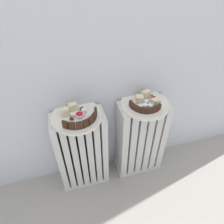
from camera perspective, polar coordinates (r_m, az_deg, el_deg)
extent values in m
plane|color=gray|center=(1.42, 3.30, -24.69)|extent=(6.00, 6.00, 0.00)
cube|color=silver|center=(1.52, -7.18, -16.76)|extent=(0.30, 0.15, 0.03)
cube|color=silver|center=(1.30, -13.97, -11.11)|extent=(0.03, 0.15, 0.53)
cube|color=silver|center=(1.30, -12.06, -10.79)|extent=(0.03, 0.15, 0.53)
cube|color=silver|center=(1.30, -10.14, -10.46)|extent=(0.03, 0.15, 0.53)
cube|color=silver|center=(1.30, -8.22, -10.11)|extent=(0.03, 0.15, 0.53)
cube|color=silver|center=(1.30, -6.31, -9.76)|extent=(0.03, 0.15, 0.53)
cube|color=silver|center=(1.30, -4.42, -9.39)|extent=(0.03, 0.15, 0.53)
cube|color=silver|center=(1.31, -2.54, -9.02)|extent=(0.03, 0.15, 0.53)
cube|color=silver|center=(1.58, 6.83, -13.67)|extent=(0.30, 0.15, 0.03)
cube|color=silver|center=(1.33, 2.64, -7.95)|extent=(0.04, 0.15, 0.53)
cube|color=silver|center=(1.34, 4.72, -7.49)|extent=(0.04, 0.15, 0.53)
cube|color=silver|center=(1.35, 6.76, -7.04)|extent=(0.04, 0.15, 0.53)
cube|color=silver|center=(1.37, 8.75, -6.59)|extent=(0.04, 0.15, 0.53)
cube|color=silver|center=(1.39, 10.69, -6.14)|extent=(0.04, 0.15, 0.53)
cube|color=silver|center=(1.40, 12.58, -5.69)|extent=(0.04, 0.15, 0.53)
cylinder|color=silver|center=(1.10, -9.56, -1.17)|extent=(0.27, 0.27, 0.01)
cylinder|color=silver|center=(1.17, 8.94, 2.13)|extent=(0.27, 0.27, 0.01)
cube|color=#382114|center=(1.02, -12.57, -3.42)|extent=(0.03, 0.03, 0.04)
cube|color=#382114|center=(1.01, -10.87, -3.76)|extent=(0.03, 0.02, 0.04)
cube|color=#382114|center=(1.01, -9.00, -3.67)|extent=(0.03, 0.01, 0.04)
cube|color=#382114|center=(1.01, -7.22, -3.14)|extent=(0.03, 0.02, 0.04)
cube|color=#382114|center=(1.03, -5.77, -2.26)|extent=(0.03, 0.03, 0.04)
cube|color=#382114|center=(1.05, -4.83, -1.15)|extent=(0.03, 0.03, 0.04)
cube|color=#382114|center=(1.07, -4.47, 0.03)|extent=(0.02, 0.03, 0.04)
cube|color=beige|center=(1.09, -12.66, -0.07)|extent=(0.04, 0.03, 0.05)
cube|color=beige|center=(1.12, -10.59, 1.43)|extent=(0.05, 0.04, 0.04)
cube|color=white|center=(1.10, -7.66, 0.28)|extent=(0.02, 0.02, 0.02)
cube|color=white|center=(1.09, -10.68, -0.87)|extent=(0.02, 0.02, 0.02)
ellipsoid|color=#3D1E0F|center=(1.12, -8.26, 0.92)|extent=(0.03, 0.03, 0.01)
ellipsoid|color=#3D1E0F|center=(1.07, -10.93, -1.81)|extent=(0.03, 0.03, 0.02)
cylinder|color=white|center=(1.08, -8.80, -0.90)|extent=(0.05, 0.05, 0.02)
cylinder|color=#B21419|center=(1.07, -8.83, -0.67)|extent=(0.04, 0.04, 0.01)
cube|color=#382114|center=(1.13, 5.24, 2.16)|extent=(0.02, 0.03, 0.03)
cube|color=#382114|center=(1.11, 6.07, 1.34)|extent=(0.03, 0.03, 0.03)
cube|color=#382114|center=(1.10, 7.29, 0.70)|extent=(0.03, 0.03, 0.03)
cube|color=#382114|center=(1.09, 8.76, 0.35)|extent=(0.03, 0.03, 0.03)
cube|color=#382114|center=(1.10, 10.26, 0.33)|extent=(0.03, 0.02, 0.03)
cube|color=#382114|center=(1.11, 11.58, 0.65)|extent=(0.03, 0.02, 0.03)
cube|color=#382114|center=(1.13, 12.57, 1.25)|extent=(0.03, 0.03, 0.03)
cube|color=beige|center=(1.16, 11.83, 2.63)|extent=(0.04, 0.03, 0.04)
cube|color=beige|center=(1.16, 7.53, 3.50)|extent=(0.05, 0.05, 0.04)
cube|color=beige|center=(1.19, 9.22, 4.69)|extent=(0.05, 0.04, 0.05)
cube|color=white|center=(1.16, 9.26, 2.64)|extent=(0.02, 0.02, 0.02)
cube|color=white|center=(1.12, 7.71, 1.35)|extent=(0.03, 0.03, 0.02)
cube|color=white|center=(1.13, 10.37, 1.49)|extent=(0.03, 0.03, 0.02)
cube|color=white|center=(1.13, 8.97, 1.58)|extent=(0.03, 0.03, 0.02)
ellipsoid|color=#3D1E0F|center=(1.22, 10.78, 4.27)|extent=(0.03, 0.03, 0.02)
ellipsoid|color=#3D1E0F|center=(1.21, 7.13, 4.51)|extent=(0.03, 0.02, 0.01)
ellipsoid|color=#3D1E0F|center=(1.23, 9.55, 4.99)|extent=(0.03, 0.03, 0.02)
cylinder|color=white|center=(1.19, 11.23, 3.37)|extent=(0.04, 0.04, 0.02)
cylinder|color=#B21419|center=(1.19, 11.27, 3.59)|extent=(0.04, 0.04, 0.01)
cube|color=#B7B7BC|center=(1.15, 9.42, 1.48)|extent=(0.04, 0.07, 0.00)
cube|color=#B7B7BC|center=(1.19, 9.64, 3.26)|extent=(0.03, 0.03, 0.00)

